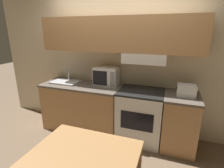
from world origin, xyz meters
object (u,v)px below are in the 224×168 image
object	(u,v)px
sink_basin	(65,82)
microwave	(107,76)
stove_range	(140,116)
toaster	(186,90)
dining_table	(83,166)

from	to	relation	value
sink_basin	microwave	bearing A→B (deg)	9.36
microwave	sink_basin	xyz separation A→B (m)	(-0.78, -0.13, -0.14)
stove_range	microwave	xyz separation A→B (m)	(-0.65, 0.12, 0.60)
microwave	toaster	world-z (taller)	microwave
stove_range	dining_table	bearing A→B (deg)	-98.82
microwave	dining_table	world-z (taller)	microwave
stove_range	dining_table	size ratio (longest dim) A/B	0.92
dining_table	stove_range	bearing A→B (deg)	81.18
toaster	sink_basin	world-z (taller)	sink_basin
dining_table	toaster	bearing A→B (deg)	59.77
stove_range	sink_basin	distance (m)	1.50
stove_range	microwave	size ratio (longest dim) A/B	2.12
microwave	sink_basin	size ratio (longest dim) A/B	0.83
microwave	stove_range	bearing A→B (deg)	-10.70
toaster	sink_basin	distance (m)	2.09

